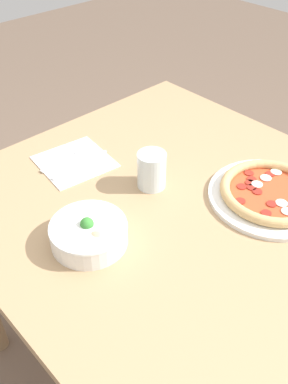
# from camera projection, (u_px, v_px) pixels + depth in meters

# --- Properties ---
(ground_plane) EXTENTS (8.00, 8.00, 0.00)m
(ground_plane) POSITION_uv_depth(u_px,v_px,m) (182.00, 370.00, 1.57)
(ground_plane) COLOR brown
(dining_table) EXTENTS (1.24, 1.01, 0.77)m
(dining_table) POSITION_uv_depth(u_px,v_px,m) (196.00, 244.00, 1.15)
(dining_table) COLOR tan
(dining_table) RESTS_ON ground_plane
(pizza) EXTENTS (0.33, 0.33, 0.04)m
(pizza) POSITION_uv_depth(u_px,v_px,m) (271.00, 193.00, 1.13)
(pizza) COLOR white
(pizza) RESTS_ON dining_table
(bowl) EXTENTS (0.18, 0.18, 0.07)m
(bowl) POSITION_uv_depth(u_px,v_px,m) (89.00, 232.00, 0.99)
(bowl) COLOR white
(bowl) RESTS_ON dining_table
(napkin) EXTENTS (0.22, 0.22, 0.00)m
(napkin) POSITION_uv_depth(u_px,v_px,m) (75.00, 162.00, 1.27)
(napkin) COLOR white
(napkin) RESTS_ON dining_table
(fork) EXTENTS (0.02, 0.20, 0.00)m
(fork) POSITION_uv_depth(u_px,v_px,m) (81.00, 164.00, 1.25)
(fork) COLOR silver
(fork) RESTS_ON napkin
(knife) EXTENTS (0.02, 0.20, 0.01)m
(knife) POSITION_uv_depth(u_px,v_px,m) (72.00, 156.00, 1.28)
(knife) COLOR silver
(knife) RESTS_ON napkin
(glass) EXTENTS (0.08, 0.08, 0.10)m
(glass) POSITION_uv_depth(u_px,v_px,m) (151.00, 171.00, 1.15)
(glass) COLOR silver
(glass) RESTS_ON dining_table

